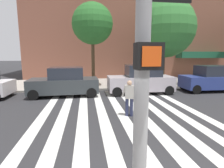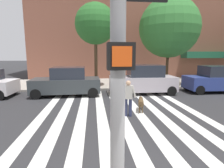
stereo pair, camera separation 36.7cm
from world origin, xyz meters
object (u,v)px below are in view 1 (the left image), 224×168
at_px(parked_car_third_in_line, 141,80).
at_px(pedestrian_dog_walker, 129,96).
at_px(street_tree_middle, 165,28).
at_px(parked_car_behind_first, 65,83).
at_px(parked_car_fourth_in_line, 214,79).
at_px(dog_on_leash, 141,102).
at_px(street_tree_nearest, 92,24).

bearing_deg(parked_car_third_in_line, pedestrian_dog_walker, -113.21).
bearing_deg(pedestrian_dog_walker, street_tree_middle, 56.85).
relative_size(parked_car_third_in_line, pedestrian_dog_walker, 2.82).
bearing_deg(parked_car_behind_first, parked_car_fourth_in_line, -0.01).
xyz_separation_m(parked_car_behind_first, street_tree_middle, (8.38, 3.08, 4.15)).
distance_m(parked_car_fourth_in_line, pedestrian_dog_walker, 9.04).
xyz_separation_m(street_tree_middle, dog_on_leash, (-4.26, -7.05, -4.62)).
distance_m(parked_car_behind_first, street_tree_nearest, 5.38).
distance_m(parked_car_behind_first, pedestrian_dog_walker, 5.71).
bearing_deg(dog_on_leash, parked_car_fourth_in_line, 29.53).
height_order(street_tree_nearest, pedestrian_dog_walker, street_tree_nearest).
bearing_deg(street_tree_middle, parked_car_third_in_line, -134.70).
bearing_deg(street_tree_nearest, parked_car_fourth_in_line, -15.82).
relative_size(street_tree_middle, dog_on_leash, 6.73).
distance_m(street_tree_middle, dog_on_leash, 9.44).
bearing_deg(street_tree_middle, parked_car_behind_first, -159.79).
height_order(parked_car_behind_first, parked_car_fourth_in_line, parked_car_fourth_in_line).
height_order(parked_car_third_in_line, street_tree_nearest, street_tree_nearest).
height_order(parked_car_third_in_line, parked_car_fourth_in_line, parked_car_third_in_line).
bearing_deg(pedestrian_dog_walker, parked_car_fourth_in_line, 30.78).
xyz_separation_m(parked_car_third_in_line, street_tree_middle, (3.05, 3.08, 4.10)).
bearing_deg(parked_car_third_in_line, street_tree_nearest, 141.95).
relative_size(parked_car_behind_first, street_tree_middle, 0.61).
relative_size(street_tree_middle, pedestrian_dog_walker, 4.57).
distance_m(parked_car_behind_first, street_tree_middle, 9.84).
bearing_deg(parked_car_fourth_in_line, parked_car_behind_first, 179.99).
relative_size(parked_car_fourth_in_line, street_tree_nearest, 0.71).
bearing_deg(parked_car_third_in_line, dog_on_leash, -106.97).
distance_m(street_tree_nearest, pedestrian_dog_walker, 8.45).
distance_m(street_tree_nearest, street_tree_middle, 6.35).
relative_size(pedestrian_dog_walker, dog_on_leash, 1.47).
relative_size(parked_car_behind_first, parked_car_third_in_line, 0.99).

